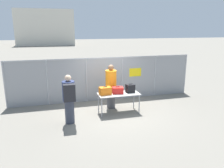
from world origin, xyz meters
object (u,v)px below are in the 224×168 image
(suitcase_black, at_px, (130,88))
(utility_trailer, at_px, (119,80))
(suitcase_orange, at_px, (105,91))
(security_worker_near, at_px, (111,86))
(suitcase_red, at_px, (118,90))
(traveler_hooded, at_px, (69,98))
(inspection_table, at_px, (119,95))

(suitcase_black, bearing_deg, utility_trailer, 79.24)
(suitcase_black, bearing_deg, suitcase_orange, -177.88)
(security_worker_near, bearing_deg, suitcase_orange, 42.40)
(suitcase_red, bearing_deg, utility_trailer, 71.62)
(suitcase_orange, bearing_deg, suitcase_red, 4.51)
(traveler_hooded, bearing_deg, suitcase_orange, 36.23)
(suitcase_orange, distance_m, utility_trailer, 4.19)
(traveler_hooded, relative_size, utility_trailer, 0.43)
(inspection_table, xyz_separation_m, suitcase_black, (0.50, 0.06, 0.23))
(suitcase_orange, relative_size, traveler_hooded, 0.27)
(suitcase_orange, relative_size, suitcase_red, 0.99)
(inspection_table, bearing_deg, suitcase_orange, 177.37)
(suitcase_orange, bearing_deg, traveler_hooded, -158.49)
(traveler_hooded, xyz_separation_m, security_worker_near, (1.84, 1.17, -0.01))
(suitcase_black, xyz_separation_m, security_worker_near, (-0.65, 0.56, 0.00))
(suitcase_black, bearing_deg, security_worker_near, 139.22)
(inspection_table, distance_m, suitcase_red, 0.21)
(traveler_hooded, distance_m, security_worker_near, 2.18)
(suitcase_orange, height_order, utility_trailer, suitcase_orange)
(suitcase_black, bearing_deg, inspection_table, -172.77)
(suitcase_black, relative_size, utility_trailer, 0.09)
(suitcase_orange, xyz_separation_m, utility_trailer, (1.76, 3.76, -0.55))
(inspection_table, distance_m, traveler_hooded, 2.07)
(security_worker_near, bearing_deg, inspection_table, 89.26)
(inspection_table, bearing_deg, security_worker_near, 103.28)
(utility_trailer, bearing_deg, security_worker_near, -113.29)
(inspection_table, relative_size, traveler_hooded, 0.93)
(suitcase_orange, xyz_separation_m, suitcase_black, (1.05, 0.04, 0.01))
(security_worker_near, bearing_deg, utility_trailer, -127.31)
(traveler_hooded, height_order, utility_trailer, traveler_hooded)
(suitcase_red, xyz_separation_m, security_worker_near, (-0.12, 0.56, 0.04))
(suitcase_orange, distance_m, security_worker_near, 0.72)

